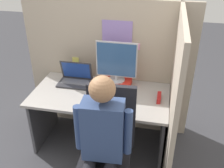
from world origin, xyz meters
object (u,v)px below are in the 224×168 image
object	(u,v)px
paper_box	(116,83)
laptop	(75,79)
stapler	(159,98)
office_chair	(107,146)
monitor	(116,62)
person	(101,141)
carrot_toy	(108,103)

from	to	relation	value
paper_box	laptop	bearing A→B (deg)	-176.02
stapler	office_chair	world-z (taller)	office_chair
stapler	office_chair	xyz separation A→B (m)	(-0.42, -0.61, -0.20)
monitor	person	xyz separation A→B (m)	(0.07, -0.99, -0.25)
laptop	stapler	bearing A→B (deg)	-9.64
monitor	person	bearing A→B (deg)	-86.12
carrot_toy	monitor	bearing A→B (deg)	88.73
paper_box	laptop	distance (m)	0.48
monitor	person	distance (m)	1.02
person	monitor	bearing A→B (deg)	93.88
paper_box	office_chair	distance (m)	0.84
laptop	monitor	bearing A→B (deg)	4.32
office_chair	monitor	bearing A→B (deg)	95.46
laptop	office_chair	size ratio (longest dim) A/B	0.34
carrot_toy	person	bearing A→B (deg)	-82.62
monitor	office_chair	world-z (taller)	monitor
stapler	person	world-z (taller)	person
person	stapler	bearing A→B (deg)	61.56
monitor	laptop	distance (m)	0.54
carrot_toy	person	distance (m)	0.59
carrot_toy	person	xyz separation A→B (m)	(0.08, -0.59, 0.03)
carrot_toy	office_chair	world-z (taller)	office_chair
stapler	person	size ratio (longest dim) A/B	0.13
stapler	office_chair	size ratio (longest dim) A/B	0.15
office_chair	person	bearing A→B (deg)	-93.62
office_chair	person	size ratio (longest dim) A/B	0.83
paper_box	monitor	world-z (taller)	monitor
laptop	stapler	distance (m)	0.99
laptop	carrot_toy	xyz separation A→B (m)	(0.47, -0.37, -0.03)
laptop	person	distance (m)	1.10
monitor	carrot_toy	bearing A→B (deg)	-91.27
laptop	stapler	xyz separation A→B (m)	(0.97, -0.17, -0.02)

